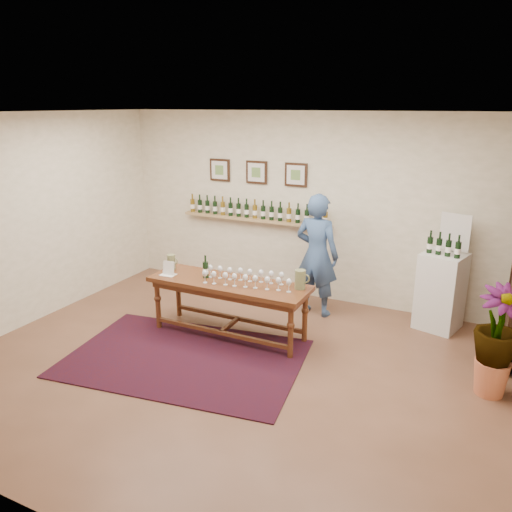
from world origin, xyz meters
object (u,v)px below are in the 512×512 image
at_px(tasting_table, 229,290).
at_px(potted_plant, 496,342).
at_px(display_pedestal, 441,291).
at_px(person, 317,255).

height_order(tasting_table, potted_plant, potted_plant).
relative_size(display_pedestal, person, 0.59).
height_order(tasting_table, person, person).
bearing_deg(person, tasting_table, 62.88).
xyz_separation_m(display_pedestal, potted_plant, (0.68, -1.47, 0.08)).
relative_size(potted_plant, person, 0.59).
height_order(display_pedestal, person, person).
relative_size(display_pedestal, potted_plant, 1.01).
distance_m(display_pedestal, person, 1.70).
distance_m(potted_plant, person, 2.64).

